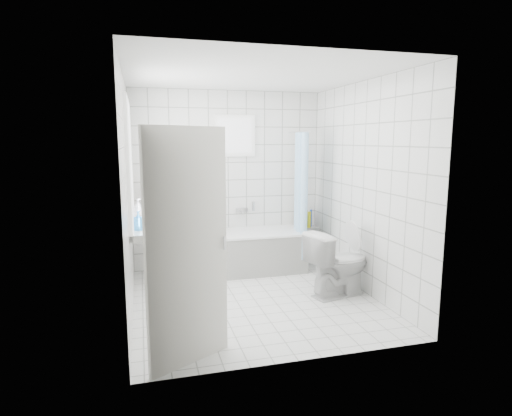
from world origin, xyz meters
name	(u,v)px	position (x,y,z in m)	size (l,w,h in m)	color
ground	(254,299)	(0.00, 0.00, 0.00)	(3.00, 3.00, 0.00)	white
ceiling	(254,75)	(0.00, 0.00, 2.60)	(3.00, 3.00, 0.00)	white
wall_back	(228,180)	(0.00, 1.50, 1.30)	(2.80, 0.02, 2.60)	white
wall_front	(301,213)	(0.00, -1.50, 1.30)	(2.80, 0.02, 2.60)	white
wall_left	(127,196)	(-1.40, 0.00, 1.30)	(0.02, 3.00, 2.60)	white
wall_right	(363,188)	(1.40, 0.00, 1.30)	(0.02, 3.00, 2.60)	white
window_left	(131,166)	(-1.35, 0.30, 1.60)	(0.01, 0.90, 1.40)	white
window_back	(235,136)	(0.10, 1.46, 1.95)	(0.50, 0.01, 0.50)	white
window_sill	(138,230)	(-1.31, 0.30, 0.86)	(0.18, 1.02, 0.08)	white
door	(188,249)	(-0.90, -1.28, 1.00)	(0.04, 0.80, 2.00)	silver
bathtub	(240,252)	(0.09, 1.12, 0.29)	(1.84, 0.77, 0.58)	white
partition_wall	(170,225)	(-0.90, 1.07, 0.75)	(0.15, 0.85, 1.50)	white
tiled_ledge	(305,244)	(1.19, 1.38, 0.28)	(0.40, 0.24, 0.55)	white
toilet	(338,263)	(1.03, -0.13, 0.40)	(0.45, 0.79, 0.81)	silver
curtain_rod	(299,132)	(0.95, 1.10, 2.00)	(0.02, 0.02, 0.80)	silver
shower_curtain	(301,196)	(0.95, 0.97, 1.10)	(0.14, 0.48, 1.78)	#50A7EB
tub_faucet	(241,210)	(0.19, 1.46, 0.85)	(0.18, 0.06, 0.06)	silver
sill_bottles	(138,216)	(-1.30, 0.33, 1.02)	(0.19, 0.64, 0.31)	silver
ledge_bottles	(306,220)	(1.20, 1.35, 0.67)	(0.19, 0.18, 0.27)	blue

